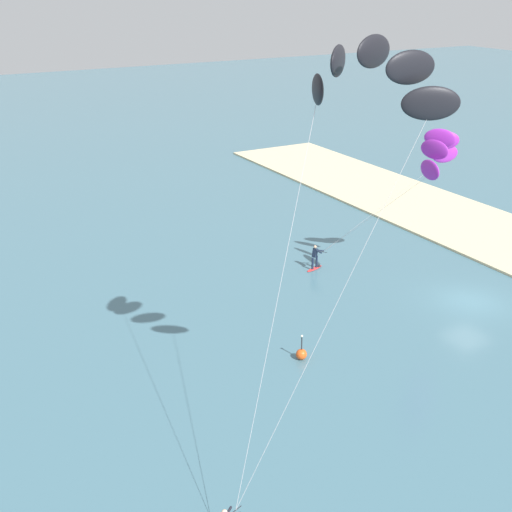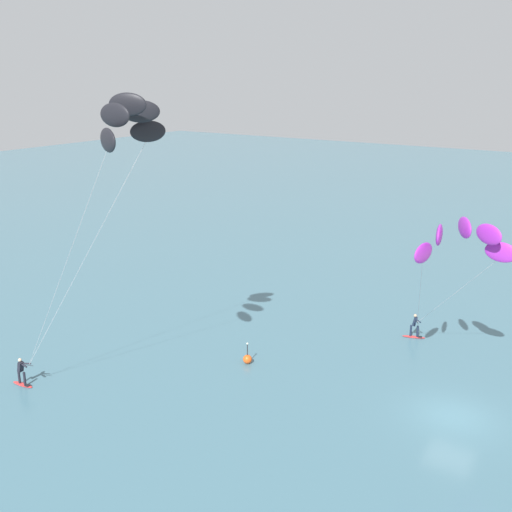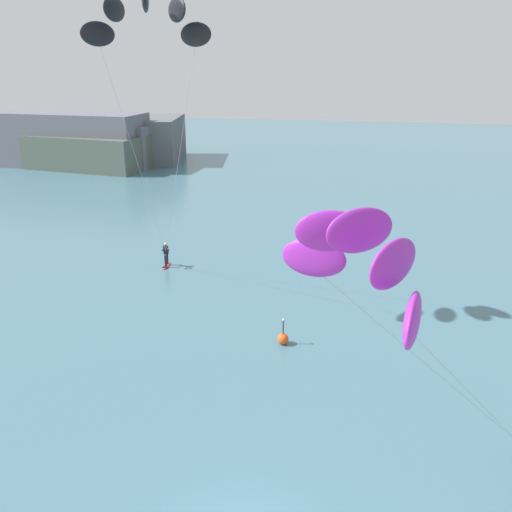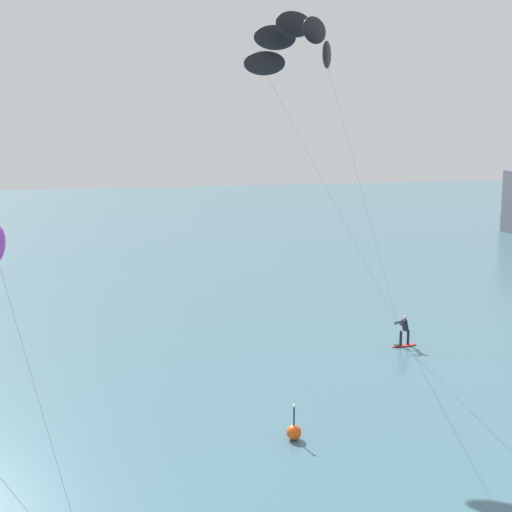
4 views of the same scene
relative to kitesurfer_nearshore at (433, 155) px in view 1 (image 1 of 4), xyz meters
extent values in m
plane|color=#426B7A|center=(-2.98, -1.22, -8.43)|extent=(240.00, 240.00, 0.00)
ellipsoid|color=red|center=(5.75, 4.10, -8.39)|extent=(0.83, 1.54, 0.08)
cube|color=black|center=(5.89, 3.71, -8.34)|extent=(0.36, 0.36, 0.02)
cylinder|color=#192338|center=(5.68, 4.31, -7.96)|extent=(0.14, 0.14, 0.78)
cylinder|color=#192338|center=(5.82, 3.90, -7.96)|extent=(0.14, 0.14, 0.78)
cube|color=#192338|center=(5.75, 4.10, -7.27)|extent=(0.39, 0.40, 0.63)
sphere|color=tan|center=(5.75, 4.10, -6.85)|extent=(0.20, 0.20, 0.20)
cylinder|color=black|center=(5.30, 3.78, -7.12)|extent=(0.47, 0.34, 0.03)
cylinder|color=#192338|center=(5.59, 3.85, -7.09)|extent=(0.40, 0.55, 0.15)
cylinder|color=#192338|center=(5.46, 4.03, -7.09)|extent=(0.61, 0.23, 0.15)
ellipsoid|color=purple|center=(-1.45, 1.53, -0.34)|extent=(1.85, 0.62, 1.10)
ellipsoid|color=purple|center=(-1.00, 0.90, 0.64)|extent=(1.84, 0.72, 1.10)
ellipsoid|color=purple|center=(-0.24, -0.17, 1.02)|extent=(1.67, 1.32, 1.10)
ellipsoid|color=purple|center=(0.53, -1.24, 0.64)|extent=(1.23, 1.71, 1.10)
ellipsoid|color=purple|center=(0.98, -1.87, -0.34)|extent=(0.62, 1.85, 1.10)
cylinder|color=#B2B2B7|center=(1.93, 2.66, -3.88)|extent=(6.77, 2.27, 6.48)
cylinder|color=#B2B2B7|center=(3.14, 0.96, -3.88)|extent=(4.35, 5.67, 6.48)
sphere|color=beige|center=(-13.21, 20.42, -6.85)|extent=(0.20, 0.20, 0.20)
cylinder|color=black|center=(-13.03, 19.90, -7.12)|extent=(0.21, 0.53, 0.03)
cylinder|color=black|center=(-13.02, 20.20, -7.09)|extent=(0.46, 0.51, 0.15)
ellipsoid|color=black|center=(-12.83, 12.59, 5.90)|extent=(1.13, 1.90, 1.10)
ellipsoid|color=black|center=(-12.05, 12.87, 6.95)|extent=(0.42, 1.96, 1.10)
ellipsoid|color=black|center=(-10.71, 13.34, 7.36)|extent=(0.95, 1.95, 1.10)
ellipsoid|color=black|center=(-9.38, 13.81, 6.95)|extent=(1.54, 1.66, 1.10)
ellipsoid|color=black|center=(-8.60, 14.09, 5.90)|extent=(1.90, 1.13, 1.10)
cylinder|color=#B2B2B7|center=(-12.93, 16.25, -0.76)|extent=(0.22, 7.32, 12.72)
cylinder|color=#B2B2B7|center=(-10.81, 16.99, -0.76)|extent=(4.45, 5.84, 12.72)
sphere|color=#EA5119|center=(-3.75, 11.25, -8.15)|extent=(0.56, 0.56, 0.56)
cylinder|color=#262628|center=(-3.75, 11.25, -7.52)|extent=(0.06, 0.06, 0.70)
sphere|color=#F2F2CC|center=(-3.75, 11.25, -7.11)|extent=(0.12, 0.12, 0.12)
camera|label=1|loc=(-29.85, 28.58, 9.71)|focal=49.45mm
camera|label=2|loc=(-33.05, -8.83, 8.85)|focal=44.35mm
camera|label=3|loc=(-0.07, -12.75, 4.76)|focal=38.88mm
camera|label=4|loc=(19.64, 3.65, 2.85)|focal=49.67mm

